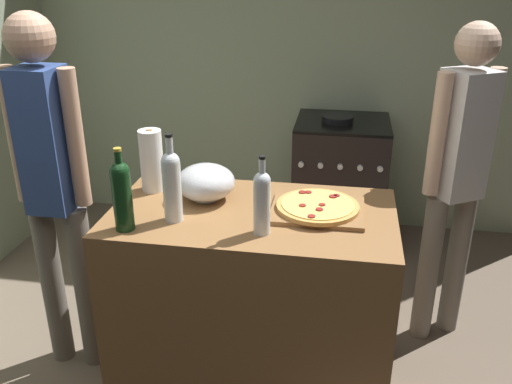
{
  "coord_description": "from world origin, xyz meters",
  "views": [
    {
      "loc": [
        0.49,
        -1.57,
        1.96
      ],
      "look_at": [
        0.11,
        0.66,
        0.98
      ],
      "focal_mm": 38.62,
      "sensor_mm": 36.0,
      "label": 1
    }
  ],
  "objects": [
    {
      "name": "stove",
      "position": [
        0.47,
        2.08,
        0.46
      ],
      "size": [
        0.63,
        0.59,
        0.96
      ],
      "color": "black",
      "rests_on": "ground_plane"
    },
    {
      "name": "wine_bottle_clear",
      "position": [
        -0.37,
        0.31,
        1.09
      ],
      "size": [
        0.08,
        0.08,
        0.35
      ],
      "color": "#143819",
      "rests_on": "counter"
    },
    {
      "name": "mixing_bowl",
      "position": [
        -0.12,
        0.66,
        1.01
      ],
      "size": [
        0.27,
        0.27,
        0.16
      ],
      "color": "#B2B2B7",
      "rests_on": "counter"
    },
    {
      "name": "kitchen_wall_rear",
      "position": [
        0.0,
        2.48,
        1.3
      ],
      "size": [
        4.23,
        0.1,
        2.6
      ],
      "primitive_type": "cube",
      "color": "#99A889",
      "rests_on": "ground_plane"
    },
    {
      "name": "person_in_stripes",
      "position": [
        -0.82,
        0.57,
        1.01
      ],
      "size": [
        0.36,
        0.21,
        1.75
      ],
      "color": "slate",
      "rests_on": "ground_plane"
    },
    {
      "name": "pizza",
      "position": [
        0.39,
        0.6,
        0.96
      ],
      "size": [
        0.36,
        0.36,
        0.03
      ],
      "color": "tan",
      "rests_on": "cutting_board"
    },
    {
      "name": "wine_bottle_amber",
      "position": [
        0.19,
        0.37,
        1.07
      ],
      "size": [
        0.07,
        0.07,
        0.33
      ],
      "color": "silver",
      "rests_on": "counter"
    },
    {
      "name": "ground_plane",
      "position": [
        0.0,
        1.21,
        -0.01
      ],
      "size": [
        4.23,
        3.03,
        0.02
      ],
      "primitive_type": "cube",
      "color": "#6B5B4C"
    },
    {
      "name": "counter",
      "position": [
        0.11,
        0.56,
        0.46
      ],
      "size": [
        1.24,
        0.7,
        0.93
      ],
      "primitive_type": "cube",
      "color": "olive",
      "rests_on": "ground_plane"
    },
    {
      "name": "wine_bottle_green",
      "position": [
        -0.2,
        0.43,
        1.1
      ],
      "size": [
        0.08,
        0.08,
        0.38
      ],
      "color": "silver",
      "rests_on": "counter"
    },
    {
      "name": "paper_towel_roll",
      "position": [
        -0.39,
        0.72,
        1.08
      ],
      "size": [
        0.11,
        0.11,
        0.3
      ],
      "color": "white",
      "rests_on": "counter"
    },
    {
      "name": "person_in_red",
      "position": [
        1.06,
        1.11,
        0.97
      ],
      "size": [
        0.34,
        0.28,
        1.69
      ],
      "color": "slate",
      "rests_on": "ground_plane"
    },
    {
      "name": "cutting_board",
      "position": [
        0.39,
        0.6,
        0.94
      ],
      "size": [
        0.4,
        0.32,
        0.02
      ],
      "primitive_type": "cube",
      "color": "olive",
      "rests_on": "counter"
    }
  ]
}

